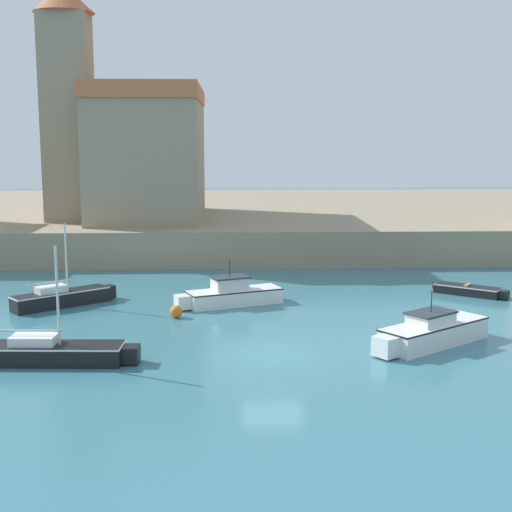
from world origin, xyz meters
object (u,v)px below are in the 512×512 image
(motorboat_white_1, at_px, (432,332))
(motorboat_white_2, at_px, (231,294))
(sailboat_black_3, at_px, (51,352))
(mooring_buoy, at_px, (176,312))
(sailboat_black_4, at_px, (62,297))
(church, at_px, (137,144))
(dinghy_black_0, at_px, (469,290))

(motorboat_white_1, bearing_deg, motorboat_white_2, 137.60)
(sailboat_black_3, xyz_separation_m, mooring_buoy, (4.33, 6.98, -0.15))
(sailboat_black_4, xyz_separation_m, mooring_buoy, (6.14, -2.67, -0.18))
(motorboat_white_2, distance_m, sailboat_black_4, 8.82)
(motorboat_white_1, bearing_deg, sailboat_black_3, -173.05)
(sailboat_black_3, distance_m, sailboat_black_4, 9.82)
(church, bearing_deg, sailboat_black_3, -89.57)
(motorboat_white_1, height_order, sailboat_black_4, sailboat_black_4)
(motorboat_white_1, distance_m, church, 32.51)
(mooring_buoy, distance_m, church, 24.12)
(motorboat_white_1, distance_m, sailboat_black_3, 15.60)
(dinghy_black_0, height_order, motorboat_white_2, motorboat_white_2)
(mooring_buoy, bearing_deg, motorboat_white_2, 44.59)
(church, bearing_deg, dinghy_black_0, -40.84)
(sailboat_black_4, relative_size, church, 0.29)
(sailboat_black_3, height_order, sailboat_black_4, sailboat_black_3)
(motorboat_white_1, relative_size, church, 0.33)
(motorboat_white_2, relative_size, sailboat_black_3, 0.89)
(motorboat_white_1, xyz_separation_m, sailboat_black_4, (-17.28, 7.77, -0.10))
(mooring_buoy, relative_size, church, 0.04)
(sailboat_black_4, bearing_deg, church, 85.39)
(motorboat_white_2, height_order, sailboat_black_4, sailboat_black_4)
(sailboat_black_4, distance_m, mooring_buoy, 6.70)
(dinghy_black_0, height_order, sailboat_black_4, sailboat_black_4)
(motorboat_white_1, xyz_separation_m, church, (-15.70, 27.42, 7.64))
(motorboat_white_2, xyz_separation_m, sailboat_black_4, (-8.82, 0.03, -0.08))
(mooring_buoy, bearing_deg, dinghy_black_0, 15.92)
(motorboat_white_2, bearing_deg, sailboat_black_4, 179.79)
(dinghy_black_0, distance_m, sailboat_black_4, 22.22)
(dinghy_black_0, distance_m, mooring_buoy, 16.64)
(mooring_buoy, bearing_deg, sailboat_black_3, -121.83)
(motorboat_white_1, height_order, motorboat_white_2, motorboat_white_2)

